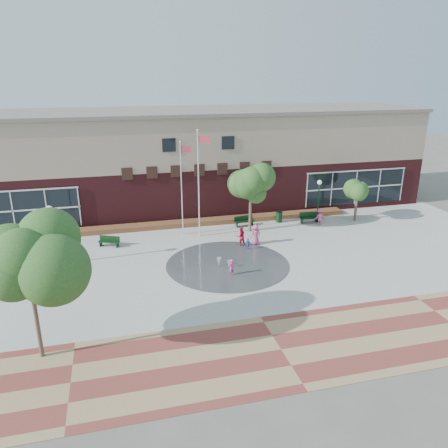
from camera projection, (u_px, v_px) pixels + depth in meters
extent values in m
plane|color=#666056|center=(240.00, 284.00, 27.07)|extent=(120.00, 120.00, 0.00)
cube|color=#A8A8A0|center=(224.00, 259.00, 30.73)|extent=(46.00, 18.00, 0.01)
cube|color=brown|center=(281.00, 350.00, 20.67)|extent=(46.00, 6.00, 0.01)
cylinder|color=#383A3D|center=(228.00, 264.00, 29.82)|extent=(8.40, 8.40, 0.01)
cube|color=#511A1E|center=(190.00, 183.00, 42.35)|extent=(44.00, 10.00, 4.50)
cube|color=gray|center=(189.00, 136.00, 40.86)|extent=(44.00, 10.00, 4.50)
cube|color=slate|center=(188.00, 111.00, 40.10)|extent=(44.40, 10.40, 0.30)
cube|color=black|center=(13.00, 211.00, 34.31)|extent=(10.00, 0.12, 3.19)
cube|color=black|center=(355.00, 187.00, 41.28)|extent=(10.00, 0.12, 3.19)
cube|color=black|center=(169.00, 145.00, 35.67)|extent=(1.10, 0.10, 1.10)
cube|color=black|center=(228.00, 143.00, 36.83)|extent=(1.10, 0.10, 1.10)
cube|color=#AA2226|center=(202.00, 224.00, 37.69)|extent=(26.00, 1.20, 0.40)
cylinder|color=silver|center=(182.00, 190.00, 34.11)|extent=(0.09, 0.09, 7.43)
sphere|color=silver|center=(180.00, 142.00, 32.87)|extent=(0.15, 0.15, 0.15)
cube|color=#AF3440|center=(186.00, 149.00, 33.09)|extent=(0.81, 0.16, 0.50)
cylinder|color=silver|center=(199.00, 186.00, 33.61)|extent=(0.11, 0.11, 8.34)
sphere|color=silver|center=(198.00, 130.00, 32.21)|extent=(0.17, 0.17, 0.17)
cube|color=#AF3440|center=(204.00, 140.00, 32.40)|extent=(0.91, 0.34, 0.59)
cylinder|color=black|center=(53.00, 239.00, 29.20)|extent=(0.13, 0.13, 3.77)
cylinder|color=black|center=(57.00, 263.00, 29.80)|extent=(0.40, 0.40, 0.18)
sphere|color=white|center=(49.00, 209.00, 28.52)|extent=(0.44, 0.44, 0.44)
cylinder|color=black|center=(318.00, 203.00, 37.83)|extent=(0.12, 0.12, 3.37)
cylinder|color=black|center=(317.00, 221.00, 38.35)|extent=(0.36, 0.36, 0.16)
sphere|color=white|center=(320.00, 182.00, 37.21)|extent=(0.40, 0.40, 0.40)
cube|color=black|center=(109.00, 242.00, 32.73)|extent=(1.64, 1.07, 0.05)
cube|color=black|center=(110.00, 238.00, 32.84)|extent=(1.47, 0.71, 0.40)
cube|color=black|center=(244.00, 221.00, 37.14)|extent=(1.78, 0.75, 0.06)
cube|color=black|center=(243.00, 218.00, 37.25)|extent=(1.71, 0.33, 0.43)
cube|color=black|center=(311.00, 218.00, 37.81)|extent=(1.97, 0.66, 0.06)
cube|color=black|center=(310.00, 214.00, 37.95)|extent=(1.94, 0.17, 0.49)
cylinder|color=black|center=(279.00, 217.00, 38.12)|extent=(0.56, 0.56, 0.93)
cylinder|color=black|center=(279.00, 212.00, 37.96)|extent=(0.60, 0.60, 0.06)
cylinder|color=#4B392C|center=(36.00, 317.00, 19.51)|extent=(0.19, 0.19, 4.16)
cylinder|color=#4B392C|center=(250.00, 212.00, 35.52)|extent=(0.22, 0.22, 3.28)
cylinder|color=#4B392C|center=(356.00, 207.00, 38.21)|extent=(0.22, 0.22, 2.58)
cone|color=white|center=(219.00, 266.00, 29.52)|extent=(0.31, 0.31, 0.60)
cone|color=white|center=(229.00, 268.00, 29.31)|extent=(0.22, 0.22, 0.50)
imported|color=#D3468E|center=(231.00, 267.00, 28.08)|extent=(0.48, 0.44, 1.11)
imported|color=red|center=(241.00, 236.00, 32.85)|extent=(0.80, 0.66, 1.51)
imported|color=#C14B74|center=(256.00, 235.00, 33.02)|extent=(0.86, 0.65, 1.60)
imported|color=#2F60AC|center=(248.00, 244.00, 32.16)|extent=(0.54, 0.31, 0.87)
imported|color=#C94A82|center=(320.00, 217.00, 37.22)|extent=(0.99, 0.60, 1.49)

